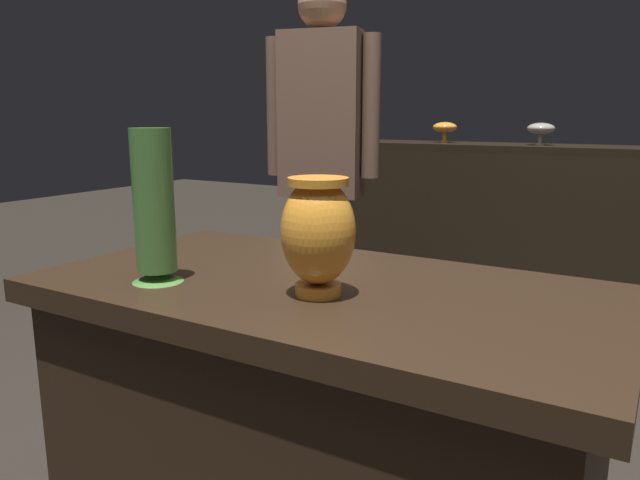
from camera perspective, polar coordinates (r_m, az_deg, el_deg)
The scene contains 8 objects.
display_plinth at distance 1.41m, azimuth 0.16°, elevation -19.70°, with size 1.20×0.64×0.80m.
back_display_shelf at distance 3.36m, azimuth 19.57°, elevation 0.01°, with size 2.60×0.40×0.99m.
vase_centerpiece at distance 1.14m, azimuth -0.18°, elevation 0.76°, with size 0.14×0.14×0.23m.
vase_tall_behind at distance 1.28m, azimuth -15.45°, elevation 2.78°, with size 0.11×0.11×0.32m.
shelf_vase_left at distance 3.46m, azimuth 11.75°, elevation 10.38°, with size 0.13×0.13×0.11m.
shelf_vase_center at distance 3.28m, azimuth 20.21°, elevation 9.85°, with size 0.14×0.14×0.11m.
shelf_vase_far_left at distance 3.70m, azimuth 4.24°, elevation 10.74°, with size 0.10×0.10×0.15m.
visitor_near_left at distance 2.46m, azimuth 0.19°, elevation 7.88°, with size 0.46×0.25×1.65m.
Camera 1 is at (0.61, -1.04, 1.14)m, focal length 33.75 mm.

